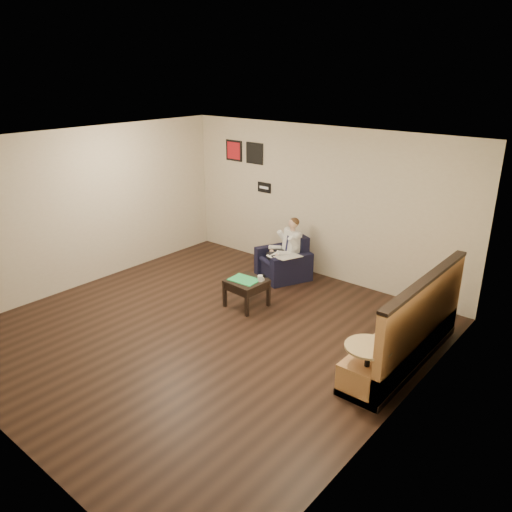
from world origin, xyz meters
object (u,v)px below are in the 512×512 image
Objects in this scene: cafe_table at (366,371)px; side_table at (247,293)px; armchair at (283,257)px; green_folder at (244,280)px; smartphone at (256,278)px; seated_man at (279,251)px; banquette at (405,319)px; coffee_mug at (260,278)px.

side_table is at bearing 160.92° from cafe_table.
armchair reaches higher than green_folder.
cafe_table is at bearing -9.02° from smartphone.
seated_man is 3.75m from cafe_table.
banquette reaches higher than green_folder.
side_table is (0.33, -1.29, -0.31)m from seated_man.
seated_man is 7.47× the size of smartphone.
side_table is 0.23× the size of banquette.
armchair is 1.43m from green_folder.
banquette is (2.49, -0.02, 0.11)m from coffee_mug.
coffee_mug is at bearing -41.68° from seated_man.
side_table is at bearing 30.10° from green_folder.
armchair is 1.18× the size of cafe_table.
green_folder is 2.72m from banquette.
green_folder is 0.67× the size of cafe_table.
green_folder is 0.21m from smartphone.
armchair is at bearing 90.00° from seated_man.
side_table is 2.72m from banquette.
green_folder is 4.74× the size of coffee_mug.
cafe_table is (2.63, -1.10, -0.13)m from smartphone.
smartphone is (0.35, -1.22, 0.08)m from armchair.
coffee_mug is 2.49m from banquette.
side_table is (0.28, -1.38, -0.16)m from armchair.
side_table is 0.36m from coffee_mug.
banquette is at bearing 2.40° from green_folder.
cafe_table is (2.73, -0.91, -0.13)m from green_folder.
banquette reaches higher than cafe_table.
armchair is 8.30× the size of coffee_mug.
green_folder is 0.27m from coffee_mug.
coffee_mug reaches higher than smartphone.
cafe_table is at bearing -13.51° from armchair.
seated_man is 3.24m from banquette.
side_table is at bearing -51.46° from seated_man.
seated_man is at bearing 113.98° from coffee_mug.
armchair is at bearing 110.68° from coffee_mug.
coffee_mug is 0.15m from smartphone.
coffee_mug is 0.68× the size of smartphone.
coffee_mug is 0.04× the size of banquette.
side_table is at bearing -149.90° from coffee_mug.
banquette is (2.69, 0.09, 0.40)m from side_table.
smartphone is 0.06× the size of banquette.
smartphone is at bearing 178.49° from banquette.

